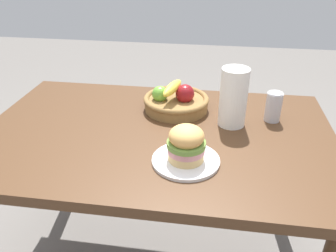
# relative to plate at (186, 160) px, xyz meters

# --- Properties ---
(dining_table) EXTENTS (1.40, 0.90, 0.75)m
(dining_table) POSITION_rel_plate_xyz_m (-0.14, 0.20, -0.11)
(dining_table) COLOR #4C301C
(dining_table) RESTS_ON ground_plane
(plate) EXTENTS (0.23, 0.23, 0.01)m
(plate) POSITION_rel_plate_xyz_m (0.00, 0.00, 0.00)
(plate) COLOR white
(plate) RESTS_ON dining_table
(sandwich) EXTENTS (0.13, 0.13, 0.13)m
(sandwich) POSITION_rel_plate_xyz_m (-0.00, 0.00, 0.07)
(sandwich) COLOR #E5BC75
(sandwich) RESTS_ON plate
(soda_can) EXTENTS (0.07, 0.07, 0.13)m
(soda_can) POSITION_rel_plate_xyz_m (0.33, 0.36, 0.06)
(soda_can) COLOR silver
(soda_can) RESTS_ON dining_table
(fruit_basket) EXTENTS (0.29, 0.29, 0.13)m
(fruit_basket) POSITION_rel_plate_xyz_m (-0.09, 0.40, 0.04)
(fruit_basket) COLOR olive
(fruit_basket) RESTS_ON dining_table
(paper_towel_roll) EXTENTS (0.11, 0.11, 0.24)m
(paper_towel_roll) POSITION_rel_plate_xyz_m (0.16, 0.30, 0.11)
(paper_towel_roll) COLOR white
(paper_towel_roll) RESTS_ON dining_table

